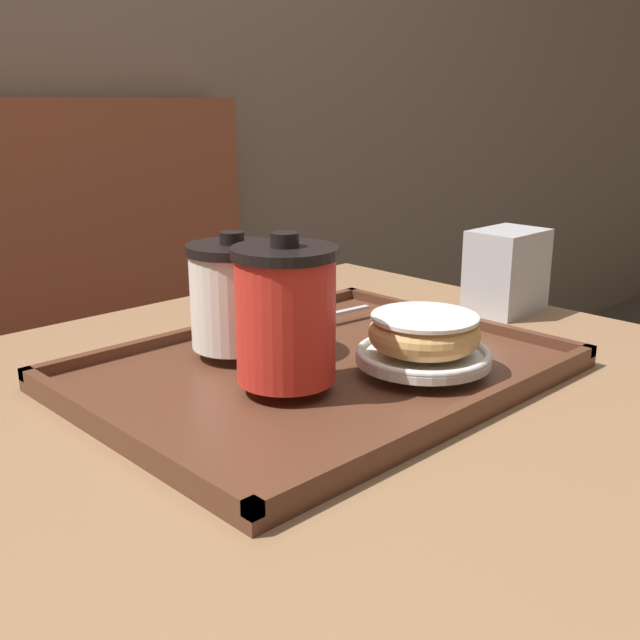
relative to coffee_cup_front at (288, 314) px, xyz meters
The scene contains 9 objects.
booth_bench 1.00m from the coffee_cup_front, 86.62° to the left, with size 1.31×0.44×1.00m.
cafe_table 0.26m from the coffee_cup_front, ahead, with size 0.91×0.82×0.71m.
serving_tray 0.11m from the coffee_cup_front, 21.78° to the left, with size 0.49×0.37×0.02m.
coffee_cup_front is the anchor object (origin of this frame).
coffee_cup_rear 0.12m from the coffee_cup_front, 76.53° to the left, with size 0.10×0.10×0.13m.
plate_with_chocolate_donut 0.16m from the coffee_cup_front, 23.20° to the right, with size 0.14×0.14×0.01m.
donut_chocolate_glazed 0.15m from the coffee_cup_front, 23.20° to the right, with size 0.11×0.11×0.04m.
spoon 0.20m from the coffee_cup_front, 44.83° to the left, with size 0.15×0.03×0.01m.
napkin_dispenser 0.44m from the coffee_cup_front, ahead, with size 0.10×0.08×0.11m.
Camera 1 is at (-0.50, -0.51, 0.99)m, focal length 42.00 mm.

